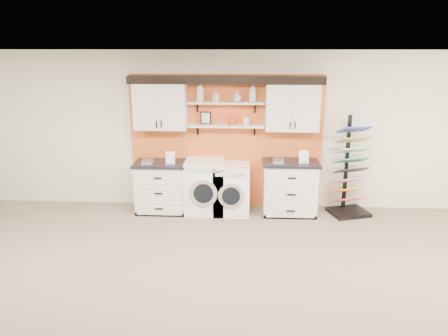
# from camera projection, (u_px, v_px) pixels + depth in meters

# --- Properties ---
(ceiling) EXTENTS (10.00, 10.00, 0.00)m
(ceiling) POSITION_uv_depth(u_px,v_px,m) (203.00, 58.00, 3.55)
(ceiling) COLOR white
(ceiling) RESTS_ON wall_back
(wall_back) EXTENTS (10.00, 0.00, 10.00)m
(wall_back) POSITION_uv_depth(u_px,v_px,m) (226.00, 131.00, 7.77)
(wall_back) COLOR #F0E7CF
(wall_back) RESTS_ON floor
(accent_panel) EXTENTS (3.40, 0.07, 2.40)m
(accent_panel) POSITION_uv_depth(u_px,v_px,m) (226.00, 142.00, 7.79)
(accent_panel) COLOR orange
(accent_panel) RESTS_ON wall_back
(upper_cabinet_left) EXTENTS (0.90, 0.35, 0.84)m
(upper_cabinet_left) POSITION_uv_depth(u_px,v_px,m) (160.00, 105.00, 7.50)
(upper_cabinet_left) COLOR white
(upper_cabinet_left) RESTS_ON wall_back
(upper_cabinet_right) EXTENTS (0.90, 0.35, 0.84)m
(upper_cabinet_right) POSITION_uv_depth(u_px,v_px,m) (292.00, 106.00, 7.38)
(upper_cabinet_right) COLOR white
(upper_cabinet_right) RESTS_ON wall_back
(shelf_lower) EXTENTS (1.32, 0.28, 0.03)m
(shelf_lower) POSITION_uv_depth(u_px,v_px,m) (226.00, 126.00, 7.54)
(shelf_lower) COLOR white
(shelf_lower) RESTS_ON wall_back
(shelf_upper) EXTENTS (1.32, 0.28, 0.03)m
(shelf_upper) POSITION_uv_depth(u_px,v_px,m) (226.00, 103.00, 7.43)
(shelf_upper) COLOR white
(shelf_upper) RESTS_ON wall_back
(crown_molding) EXTENTS (3.30, 0.41, 0.13)m
(crown_molding) POSITION_uv_depth(u_px,v_px,m) (226.00, 79.00, 7.33)
(crown_molding) COLOR black
(crown_molding) RESTS_ON wall_back
(picture_frame) EXTENTS (0.18, 0.02, 0.22)m
(picture_frame) POSITION_uv_depth(u_px,v_px,m) (206.00, 118.00, 7.57)
(picture_frame) COLOR black
(picture_frame) RESTS_ON shelf_lower
(canister_red) EXTENTS (0.11, 0.11, 0.16)m
(canister_red) POSITION_uv_depth(u_px,v_px,m) (232.00, 120.00, 7.51)
(canister_red) COLOR red
(canister_red) RESTS_ON shelf_lower
(canister_cream) EXTENTS (0.10, 0.10, 0.14)m
(canister_cream) POSITION_uv_depth(u_px,v_px,m) (246.00, 121.00, 7.50)
(canister_cream) COLOR silver
(canister_cream) RESTS_ON shelf_lower
(base_cabinet_left) EXTENTS (0.92, 0.66, 0.90)m
(base_cabinet_left) POSITION_uv_depth(u_px,v_px,m) (162.00, 187.00, 7.75)
(base_cabinet_left) COLOR white
(base_cabinet_left) RESTS_ON floor
(base_cabinet_right) EXTENTS (0.97, 0.66, 0.95)m
(base_cabinet_right) POSITION_uv_depth(u_px,v_px,m) (290.00, 188.00, 7.63)
(base_cabinet_right) COLOR white
(base_cabinet_right) RESTS_ON floor
(washer) EXTENTS (0.68, 0.71, 0.95)m
(washer) POSITION_uv_depth(u_px,v_px,m) (205.00, 186.00, 7.70)
(washer) COLOR white
(washer) RESTS_ON floor
(dryer) EXTENTS (0.62, 0.71, 0.87)m
(dryer) POSITION_uv_depth(u_px,v_px,m) (232.00, 189.00, 7.69)
(dryer) COLOR white
(dryer) RESTS_ON floor
(sample_rack) EXTENTS (0.76, 0.69, 1.73)m
(sample_rack) POSITION_uv_depth(u_px,v_px,m) (350.00, 184.00, 7.59)
(sample_rack) COLOR black
(sample_rack) RESTS_ON floor
(soap_bottle_a) EXTENTS (0.18, 0.18, 0.34)m
(soap_bottle_a) POSITION_uv_depth(u_px,v_px,m) (200.00, 92.00, 7.40)
(soap_bottle_a) COLOR silver
(soap_bottle_a) RESTS_ON shelf_upper
(soap_bottle_b) EXTENTS (0.12, 0.12, 0.18)m
(soap_bottle_b) POSITION_uv_depth(u_px,v_px,m) (216.00, 96.00, 7.41)
(soap_bottle_b) COLOR silver
(soap_bottle_b) RESTS_ON shelf_upper
(soap_bottle_c) EXTENTS (0.18, 0.18, 0.18)m
(soap_bottle_c) POSITION_uv_depth(u_px,v_px,m) (237.00, 97.00, 7.39)
(soap_bottle_c) COLOR silver
(soap_bottle_c) RESTS_ON shelf_upper
(soap_bottle_d) EXTENTS (0.18, 0.18, 0.33)m
(soap_bottle_d) POSITION_uv_depth(u_px,v_px,m) (252.00, 92.00, 7.36)
(soap_bottle_d) COLOR silver
(soap_bottle_d) RESTS_ON shelf_upper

